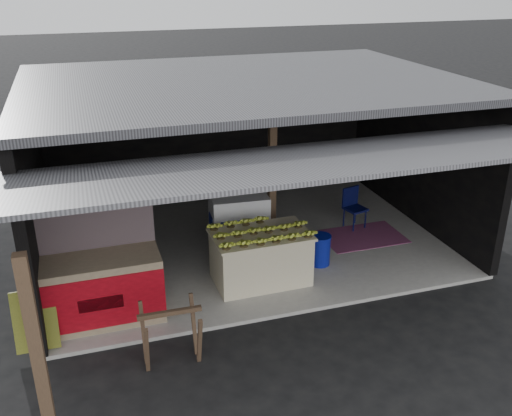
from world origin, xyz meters
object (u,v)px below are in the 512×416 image
object	(u,v)px
banana_table	(261,257)
plastic_chair	(353,204)
water_barrel	(320,251)
white_crate	(239,224)
sawhorse	(171,330)
neighbor_stall	(99,286)

from	to	relation	value
banana_table	plastic_chair	distance (m)	2.75
banana_table	water_barrel	bearing A→B (deg)	10.13
white_crate	sawhorse	distance (m)	3.10
sawhorse	white_crate	bearing A→B (deg)	58.79
sawhorse	plastic_chair	bearing A→B (deg)	37.65
banana_table	white_crate	bearing A→B (deg)	91.62
banana_table	sawhorse	distance (m)	2.30
white_crate	banana_table	bearing A→B (deg)	-83.13
sawhorse	plastic_chair	xyz separation A→B (m)	(4.04, 3.00, 0.02)
water_barrel	sawhorse	bearing A→B (deg)	-147.92
water_barrel	plastic_chair	world-z (taller)	plastic_chair
banana_table	sawhorse	world-z (taller)	banana_table
white_crate	sawhorse	world-z (taller)	white_crate
banana_table	white_crate	world-z (taller)	white_crate
sawhorse	plastic_chair	size ratio (longest dim) A/B	1.03
banana_table	white_crate	distance (m)	1.07
neighbor_stall	water_barrel	distance (m)	3.69
banana_table	white_crate	size ratio (longest dim) A/B	1.43
water_barrel	plastic_chair	bearing A→B (deg)	45.34
plastic_chair	white_crate	bearing A→B (deg)	175.06
neighbor_stall	plastic_chair	world-z (taller)	neighbor_stall
neighbor_stall	water_barrel	world-z (taller)	neighbor_stall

